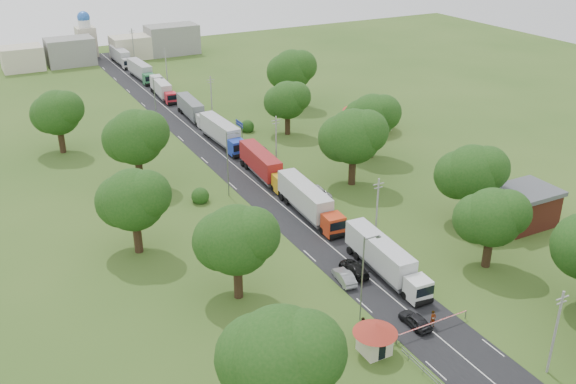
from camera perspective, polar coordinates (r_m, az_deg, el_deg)
ground at (r=86.11m, az=2.05°, el=-3.35°), size 260.00×260.00×0.00m
road at (r=102.17m, az=-3.54°, el=1.34°), size 8.00×200.00×0.04m
boom_barrier at (r=67.73m, az=11.82°, el=-11.72°), size 9.22×0.35×1.18m
guard_booth at (r=63.96m, az=7.75°, el=-12.41°), size 4.40×4.40×3.45m
info_sign at (r=115.85m, az=-4.35°, el=5.79°), size 0.12×3.10×4.10m
pole_0 at (r=64.35m, az=22.68°, el=-11.35°), size 1.60×0.24×9.00m
pole_1 at (r=81.48m, az=7.91°, el=-1.61°), size 1.60×0.24×9.00m
pole_2 at (r=103.46m, az=-1.06°, el=4.49°), size 1.60×0.24×9.00m
pole_3 at (r=127.82m, az=-6.82°, el=8.31°), size 1.60×0.24×9.00m
pole_4 at (r=153.42m, az=-10.77°, el=10.84°), size 1.60×0.24×9.00m
pole_5 at (r=179.74m, az=-13.61°, el=12.61°), size 1.60×0.24×9.00m
lamp_0 at (r=66.27m, az=6.74°, el=-7.33°), size 2.03×0.22×10.00m
lamp_1 at (r=93.85m, az=-5.32°, el=2.76°), size 2.03×0.22×10.00m
lamp_2 at (r=125.20m, az=-11.67°, el=8.03°), size 2.03×0.22×10.00m
tree_2 at (r=78.52m, az=17.65°, el=-2.12°), size 8.00×8.00×10.10m
tree_3 at (r=88.56m, az=16.00°, el=1.65°), size 8.80×8.80×11.07m
tree_4 at (r=97.16m, az=5.80°, el=4.97°), size 9.60×9.60×12.05m
tree_5 at (r=108.43m, az=7.46°, el=6.67°), size 8.80×8.80×11.07m
tree_6 at (r=118.91m, az=-0.07°, el=8.19°), size 8.00×8.00×10.10m
tree_7 at (r=135.46m, az=0.33°, el=10.82°), size 9.60×9.60×12.05m
tree_9 at (r=51.82m, az=-0.73°, el=-14.41°), size 9.60×9.60×12.05m
tree_10 at (r=69.02m, az=-4.65°, el=-4.21°), size 8.80×8.80×11.07m
tree_11 at (r=79.90m, az=-13.61°, el=-0.63°), size 8.80×8.80×11.07m
tree_12 at (r=99.03m, az=-13.40°, el=4.80°), size 9.60×9.60×12.05m
tree_13 at (r=116.55m, az=-19.85°, el=6.68°), size 8.80×8.80×11.07m
house_brick at (r=91.88m, az=20.16°, el=-1.22°), size 8.60×6.60×5.20m
house_cream at (r=123.14m, az=7.30°, el=7.14°), size 10.08×10.08×5.80m
distant_town at (r=183.65m, az=-15.47°, el=12.28°), size 52.00×8.00×8.00m
church at (r=190.05m, az=-17.52°, el=13.02°), size 5.00×5.00×12.30m
truck_0 at (r=76.12m, az=8.57°, el=-5.84°), size 3.19×14.75×4.07m
truck_1 at (r=88.77m, az=1.82°, el=-0.80°), size 3.32×15.45×4.27m
truck_2 at (r=101.01m, az=-2.22°, el=2.43°), size 3.28×14.92×4.12m
truck_3 at (r=115.47m, az=-5.88°, el=5.26°), size 3.02×15.21×4.21m
truck_4 at (r=130.18m, az=-8.52°, el=7.30°), size 2.94×13.90×3.84m
truck_5 at (r=145.83m, az=-11.12°, el=8.99°), size 2.98×13.55×3.74m
truck_6 at (r=162.14m, az=-12.93°, el=10.46°), size 3.00×14.52×4.01m
truck_7 at (r=178.81m, az=-14.64°, el=11.60°), size 2.62×14.47×4.01m
car_lane_front at (r=68.94m, az=11.25°, el=-11.13°), size 1.73×4.11×1.39m
car_lane_mid at (r=74.85m, az=5.03°, el=-7.53°), size 2.03×4.36×1.38m
car_lane_rear at (r=76.52m, az=5.89°, el=-6.77°), size 2.21×4.93×1.40m
car_verge_near at (r=94.87m, az=2.53°, el=-0.02°), size 3.00×5.99×1.63m
car_verge_far at (r=110.75m, az=-2.41°, el=3.72°), size 2.05×4.72×1.59m
pedestrian_near at (r=68.98m, az=12.76°, el=-10.97°), size 0.74×0.51×1.95m
pedestrian_booth at (r=66.94m, az=6.70°, el=-11.74°), size 1.13×1.15×1.87m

